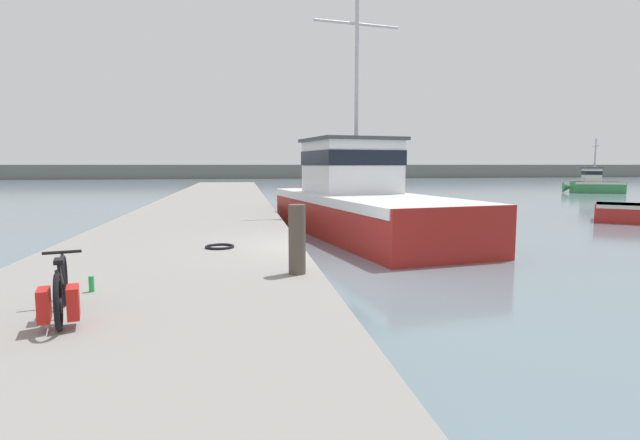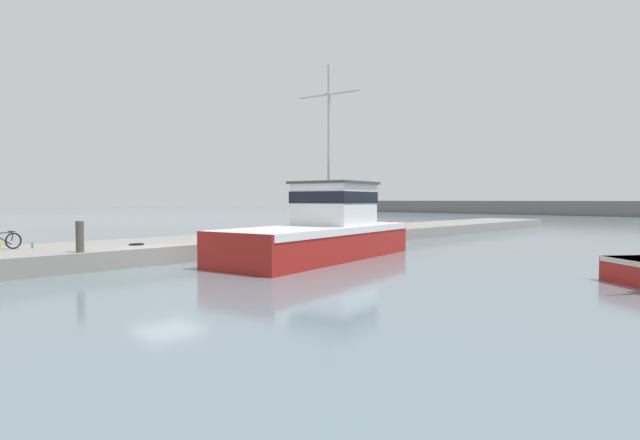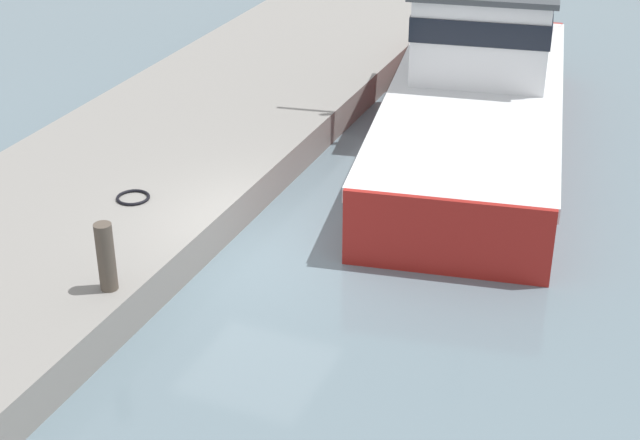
% 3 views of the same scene
% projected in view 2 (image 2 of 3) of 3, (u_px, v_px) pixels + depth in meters
% --- Properties ---
extents(ground_plane, '(320.00, 320.00, 0.00)m').
position_uv_depth(ground_plane, '(168.00, 267.00, 19.31)').
color(ground_plane, slate).
extents(dock_pier, '(5.38, 80.00, 0.71)m').
position_uv_depth(dock_pier, '(129.00, 252.00, 21.62)').
color(dock_pier, gray).
rests_on(dock_pier, ground_plane).
extents(fishing_boat_main, '(5.48, 12.92, 8.66)m').
position_uv_depth(fishing_boat_main, '(325.00, 230.00, 22.39)').
color(fishing_boat_main, maroon).
rests_on(fishing_boat_main, ground_plane).
extents(mooring_post, '(0.28, 0.28, 1.13)m').
position_uv_depth(mooring_post, '(80.00, 237.00, 17.94)').
color(mooring_post, '#51473D').
rests_on(mooring_post, dock_pier).
extents(hose_coil, '(0.62, 0.62, 0.05)m').
position_uv_depth(hose_coil, '(137.00, 244.00, 20.89)').
color(hose_coil, black).
rests_on(hose_coil, dock_pier).
extents(water_bottle_on_curb, '(0.07, 0.07, 0.22)m').
position_uv_depth(water_bottle_on_curb, '(32.00, 245.00, 19.51)').
color(water_bottle_on_curb, green).
rests_on(water_bottle_on_curb, dock_pier).
extents(water_bottle_by_bike, '(0.07, 0.07, 0.20)m').
position_uv_depth(water_bottle_by_bike, '(1.00, 245.00, 19.78)').
color(water_bottle_by_bike, yellow).
rests_on(water_bottle_by_bike, dock_pier).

